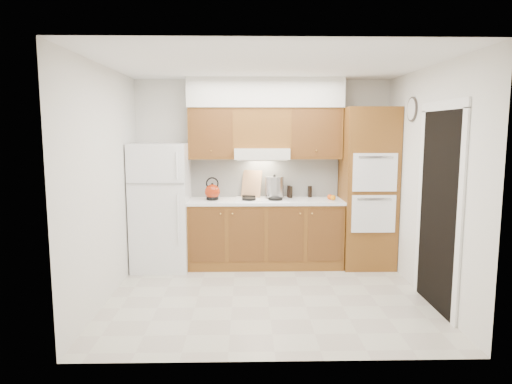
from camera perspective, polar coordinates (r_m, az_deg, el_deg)
The scene contains 26 objects.
floor at distance 5.40m, azimuth 1.44°, elevation -12.85°, with size 3.60×3.60×0.00m, color beige.
ceiling at distance 5.10m, azimuth 1.54°, elevation 15.65°, with size 3.60×3.60×0.00m, color white.
wall_back at distance 6.58m, azimuth 0.86°, elevation 2.55°, with size 3.60×0.02×2.60m, color silver.
wall_left at distance 5.31m, azimuth -18.29°, elevation 0.89°, with size 0.02×3.00×2.60m, color silver.
wall_right at distance 5.48m, azimuth 20.66°, elevation 0.97°, with size 0.02×3.00×2.60m, color silver.
fridge at distance 6.38m, azimuth -11.74°, elevation -1.77°, with size 0.75×0.72×1.72m, color white.
base_cabinets at distance 6.42m, azimuth 1.17°, elevation -5.28°, with size 2.11×0.60×0.90m, color brown.
countertop at distance 6.32m, azimuth 1.19°, elevation -1.15°, with size 2.13×0.62×0.04m, color white.
backsplash at distance 6.57m, azimuth 1.09°, elevation 1.84°, with size 2.11×0.03×0.56m, color white.
oven_cabinet at distance 6.49m, azimuth 13.77°, elevation 0.48°, with size 0.70×0.65×2.20m, color brown.
upper_cab_left at distance 6.40m, azimuth -5.54°, elevation 7.30°, with size 0.63×0.33×0.70m, color brown.
upper_cab_right at distance 6.45m, azimuth 7.34°, elevation 7.27°, with size 0.73×0.33×0.70m, color brown.
range_hood at distance 6.33m, azimuth 0.72°, elevation 4.84°, with size 0.75×0.45×0.15m, color silver.
upper_cab_over_hood at distance 6.38m, azimuth 0.70°, elevation 8.00°, with size 0.75×0.33×0.55m, color brown.
soffit at distance 6.39m, azimuth 1.17°, elevation 12.27°, with size 2.13×0.36×0.40m, color silver.
cooktop at distance 6.33m, azimuth 0.73°, elevation -0.89°, with size 0.74×0.50×0.01m, color white.
doorway at distance 5.19m, azimuth 21.83°, elevation -2.24°, with size 0.02×0.90×2.10m, color black.
wall_clock at distance 5.96m, azimuth 18.93°, elevation 9.76°, with size 0.30×0.30×0.02m, color #3F3833.
kettle at distance 6.30m, azimuth -5.48°, elevation 0.03°, with size 0.21×0.21×0.21m, color maroon.
cutting_board at distance 6.48m, azimuth -0.55°, elevation 1.04°, with size 0.29×0.02×0.39m, color tan.
stock_pot at distance 6.37m, azimuth 2.32°, elevation 0.64°, with size 0.27×0.27×0.28m, color #AAAAAF.
condiment_a at distance 6.49m, azimuth 4.13°, elevation 0.04°, with size 0.05×0.05×0.18m, color black.
condiment_b at distance 6.49m, azimuth 4.36°, elevation -0.00°, with size 0.05×0.05×0.17m, color black.
condiment_c at distance 6.59m, azimuth 6.75°, elevation 0.06°, with size 0.06×0.06×0.16m, color black.
orange_near at distance 6.34m, azimuth 9.60°, elevation -0.71°, with size 0.07×0.07×0.07m, color #FF9C0D.
orange_far at distance 6.39m, azimuth 9.22°, elevation -0.62°, with size 0.07×0.07×0.07m, color #DD4D0B.
Camera 1 is at (-0.24, -5.04, 1.91)m, focal length 32.00 mm.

